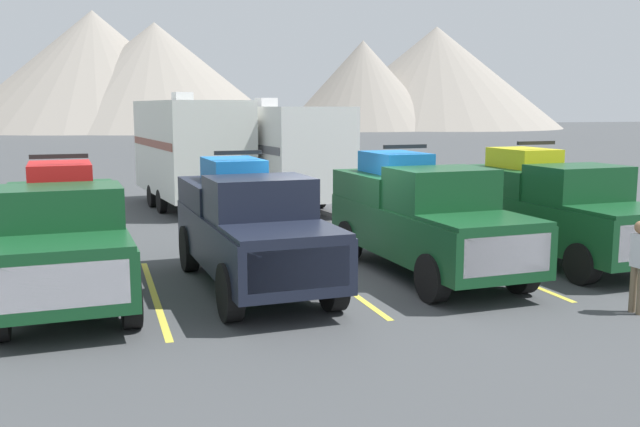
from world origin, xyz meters
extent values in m
plane|color=#3F4244|center=(0.00, 0.00, 0.00)|extent=(240.00, 240.00, 0.00)
cube|color=#144723|center=(-4.99, 0.08, 0.90)|extent=(2.26, 5.40, 0.91)
cube|color=#144723|center=(-4.91, -1.84, 1.40)|extent=(2.02, 1.57, 0.08)
cube|color=#144723|center=(-4.97, -0.40, 1.73)|extent=(1.97, 1.46, 0.74)
cube|color=slate|center=(-4.94, -0.95, 1.77)|extent=(1.80, 0.29, 0.55)
cube|color=#144723|center=(-5.05, 1.51, 1.63)|extent=(2.10, 2.53, 0.54)
cube|color=silver|center=(-4.87, -2.55, 0.95)|extent=(1.73, 0.13, 0.64)
cylinder|color=black|center=(-3.97, -1.69, 0.45)|extent=(0.32, 0.90, 0.89)
cylinder|color=black|center=(-4.13, 1.92, 0.45)|extent=(0.32, 0.90, 0.89)
cylinder|color=black|center=(-6.00, 1.84, 0.45)|extent=(0.32, 0.90, 0.89)
cube|color=red|center=(-5.05, 1.51, 2.12)|extent=(1.19, 1.61, 0.45)
cylinder|color=black|center=(-4.57, 0.99, 2.12)|extent=(0.20, 0.45, 0.44)
cylinder|color=black|center=(-5.48, 0.95, 2.12)|extent=(0.20, 0.45, 0.44)
cylinder|color=black|center=(-4.62, 2.07, 2.12)|extent=(0.20, 0.45, 0.44)
cylinder|color=black|center=(-5.53, 2.03, 2.12)|extent=(0.20, 0.45, 0.44)
cube|color=black|center=(-5.03, 1.07, 2.50)|extent=(1.02, 0.12, 0.08)
cube|color=black|center=(-1.66, 0.09, 0.92)|extent=(2.15, 5.62, 0.90)
cube|color=black|center=(-1.57, -1.90, 1.42)|extent=(1.90, 1.63, 0.08)
cube|color=black|center=(-1.64, -0.40, 1.77)|extent=(1.85, 1.52, 0.78)
cube|color=slate|center=(-1.61, -0.98, 1.81)|extent=(1.69, 0.29, 0.58)
cube|color=black|center=(-1.72, 1.59, 1.64)|extent=(1.98, 2.63, 0.52)
cube|color=silver|center=(-1.54, -2.64, 0.97)|extent=(1.62, 0.13, 0.63)
cylinder|color=black|center=(-0.70, -1.75, 0.47)|extent=(0.32, 0.96, 0.95)
cylinder|color=black|center=(-2.46, -1.83, 0.47)|extent=(0.32, 0.96, 0.95)
cylinder|color=black|center=(-0.86, 2.02, 0.47)|extent=(0.32, 0.96, 0.95)
cylinder|color=black|center=(-2.62, 1.94, 0.47)|extent=(0.32, 0.96, 0.95)
cube|color=blue|center=(-1.72, 1.59, 2.12)|extent=(1.12, 1.68, 0.45)
cylinder|color=black|center=(-1.27, 1.05, 2.12)|extent=(0.20, 0.45, 0.44)
cylinder|color=black|center=(-2.13, 1.01, 2.12)|extent=(0.20, 0.45, 0.44)
cylinder|color=black|center=(-1.32, 2.17, 2.12)|extent=(0.20, 0.45, 0.44)
cylinder|color=black|center=(-2.18, 2.13, 2.12)|extent=(0.20, 0.45, 0.44)
cube|color=black|center=(-1.70, 1.13, 2.50)|extent=(0.96, 0.12, 0.08)
cube|color=#144723|center=(1.95, 0.11, 0.91)|extent=(2.23, 5.63, 0.94)
cube|color=#144723|center=(2.03, -1.89, 1.42)|extent=(1.98, 1.64, 0.08)
cube|color=#144723|center=(1.97, -0.39, 1.80)|extent=(1.93, 1.52, 0.84)
cube|color=slate|center=(1.99, -0.97, 1.84)|extent=(1.76, 0.31, 0.62)
cube|color=#144723|center=(1.88, 1.61, 1.67)|extent=(2.06, 2.64, 0.58)
cube|color=silver|center=(2.07, -2.63, 0.95)|extent=(1.69, 0.13, 0.66)
cylinder|color=black|center=(2.94, -1.74, 0.44)|extent=(0.32, 0.88, 0.87)
cylinder|color=black|center=(1.11, -1.82, 0.44)|extent=(0.32, 0.88, 0.87)
cylinder|color=black|center=(2.78, 2.04, 0.44)|extent=(0.32, 0.88, 0.87)
cylinder|color=black|center=(0.95, 1.96, 0.44)|extent=(0.32, 0.88, 0.87)
cube|color=blue|center=(1.88, 1.61, 2.18)|extent=(1.16, 1.68, 0.45)
cylinder|color=black|center=(2.35, 1.07, 2.18)|extent=(0.20, 0.45, 0.44)
cylinder|color=black|center=(1.46, 1.03, 2.18)|extent=(0.20, 0.45, 0.44)
cylinder|color=black|center=(2.31, 2.19, 2.18)|extent=(0.20, 0.45, 0.44)
cylinder|color=black|center=(1.41, 2.15, 2.18)|extent=(0.20, 0.45, 0.44)
cube|color=black|center=(1.90, 1.15, 2.56)|extent=(1.00, 0.12, 0.08)
cube|color=#144723|center=(5.28, 0.29, 0.89)|extent=(2.21, 5.36, 0.97)
cube|color=#144723|center=(5.36, -1.61, 1.41)|extent=(1.96, 1.56, 0.08)
cube|color=#144723|center=(5.30, -0.18, 1.77)|extent=(1.92, 1.45, 0.80)
cube|color=slate|center=(5.32, -0.73, 1.81)|extent=(1.75, 0.30, 0.59)
cube|color=#144723|center=(5.21, 1.71, 1.68)|extent=(2.05, 2.51, 0.60)
cylinder|color=black|center=(4.44, -1.54, 0.41)|extent=(0.31, 0.82, 0.81)
cylinder|color=black|center=(6.11, 2.12, 0.41)|extent=(0.31, 0.82, 0.81)
cylinder|color=black|center=(4.29, 2.04, 0.41)|extent=(0.31, 0.82, 0.81)
cube|color=yellow|center=(5.21, 1.71, 2.20)|extent=(1.16, 1.60, 0.45)
cylinder|color=black|center=(5.68, 1.20, 2.20)|extent=(0.20, 0.45, 0.44)
cylinder|color=black|center=(4.79, 1.16, 2.20)|extent=(0.20, 0.45, 0.44)
cylinder|color=black|center=(5.64, 2.27, 2.20)|extent=(0.20, 0.45, 0.44)
cylinder|color=black|center=(4.75, 2.23, 2.20)|extent=(0.20, 0.45, 0.44)
cube|color=black|center=(5.23, 1.28, 2.58)|extent=(0.99, 0.12, 0.08)
cube|color=gold|center=(-3.49, 0.15, 0.00)|extent=(0.12, 5.50, 0.01)
cube|color=gold|center=(0.00, 0.15, 0.00)|extent=(0.12, 5.50, 0.01)
cube|color=gold|center=(3.49, 0.15, 0.00)|extent=(0.12, 5.50, 0.01)
cube|color=gold|center=(6.98, 0.15, 0.00)|extent=(0.12, 5.50, 0.01)
cube|color=silver|center=(-1.34, 11.27, 2.06)|extent=(3.31, 6.48, 3.06)
cube|color=brown|center=(-2.63, 11.11, 2.21)|extent=(0.74, 5.93, 0.24)
cube|color=silver|center=(-1.45, 12.19, 3.74)|extent=(0.68, 0.77, 0.30)
cube|color=#333333|center=(-0.89, 7.59, 0.32)|extent=(0.26, 1.21, 0.12)
cylinder|color=black|center=(-0.07, 10.67, 0.38)|extent=(0.31, 0.78, 0.76)
cylinder|color=black|center=(-2.42, 10.38, 0.38)|extent=(0.31, 0.78, 0.76)
cylinder|color=black|center=(-0.25, 12.15, 0.38)|extent=(0.31, 0.78, 0.76)
cylinder|color=black|center=(-2.60, 11.86, 0.38)|extent=(0.31, 0.78, 0.76)
cube|color=white|center=(1.51, 10.63, 1.96)|extent=(3.37, 7.39, 2.87)
cube|color=#595960|center=(0.25, 10.47, 2.11)|extent=(0.85, 6.81, 0.24)
cube|color=silver|center=(1.38, 11.69, 3.55)|extent=(0.68, 0.77, 0.30)
cube|color=#333333|center=(2.02, 6.49, 0.32)|extent=(0.26, 1.21, 0.12)
cylinder|color=black|center=(2.77, 9.91, 0.38)|extent=(0.31, 0.78, 0.76)
cylinder|color=black|center=(0.46, 9.63, 0.38)|extent=(0.31, 0.78, 0.76)
cylinder|color=black|center=(2.56, 11.62, 0.38)|extent=(0.31, 0.78, 0.76)
cylinder|color=black|center=(0.26, 11.34, 0.38)|extent=(0.31, 0.78, 0.76)
cylinder|color=#726047|center=(4.04, -3.36, 0.39)|extent=(0.11, 0.11, 0.79)
cube|color=silver|center=(4.04, -3.44, 1.06)|extent=(0.20, 0.24, 0.56)
cylinder|color=silver|center=(4.03, -3.31, 1.04)|extent=(0.09, 0.09, 0.50)
cone|color=gray|center=(-3.90, 97.08, 8.58)|extent=(40.61, 40.61, 17.16)
cone|color=gray|center=(4.50, 93.42, 7.68)|extent=(38.46, 38.46, 15.36)
cone|color=gray|center=(34.40, 87.88, 6.59)|extent=(24.27, 24.27, 13.19)
cone|color=gray|center=(49.01, 92.86, 8.10)|extent=(40.32, 40.32, 16.19)
camera|label=1|loc=(-4.40, -12.65, 3.40)|focal=39.65mm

